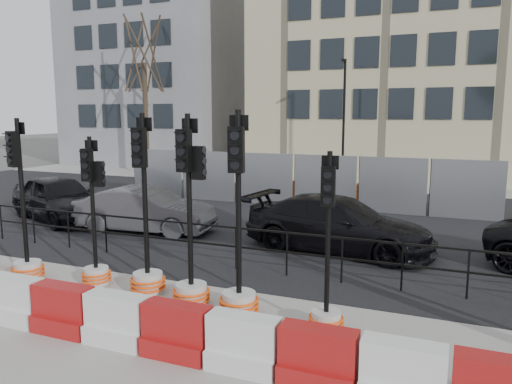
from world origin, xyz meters
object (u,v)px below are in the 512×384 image
at_px(traffic_signal_h, 326,297).
at_px(car_c, 338,224).
at_px(traffic_signal_d, 95,251).
at_px(car_a, 59,198).

distance_m(traffic_signal_h, car_c, 4.92).
xyz_separation_m(traffic_signal_d, traffic_signal_h, (4.94, -0.41, -0.12)).
height_order(car_a, car_c, car_a).
relative_size(traffic_signal_h, car_a, 0.62).
relative_size(traffic_signal_d, car_a, 0.65).
xyz_separation_m(traffic_signal_d, car_a, (-5.34, 4.59, 0.02)).
bearing_deg(traffic_signal_d, traffic_signal_h, -11.55).
relative_size(traffic_signal_d, car_c, 0.60).
xyz_separation_m(traffic_signal_h, car_a, (-10.29, 5.00, 0.14)).
bearing_deg(car_c, car_a, 96.46).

